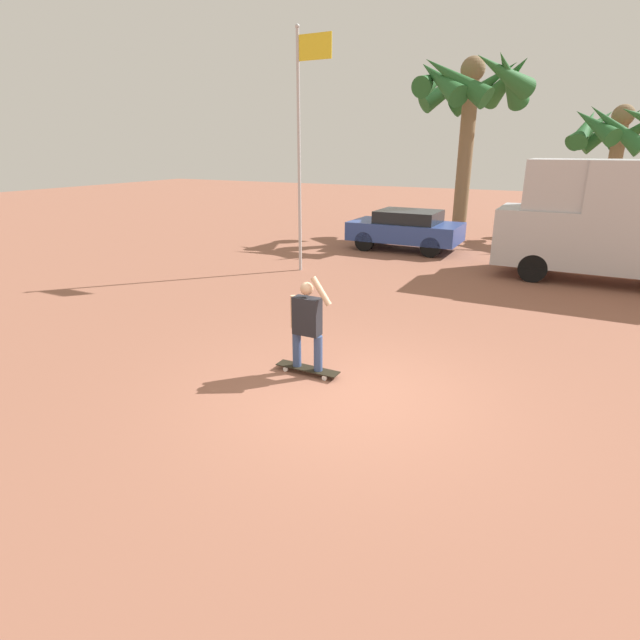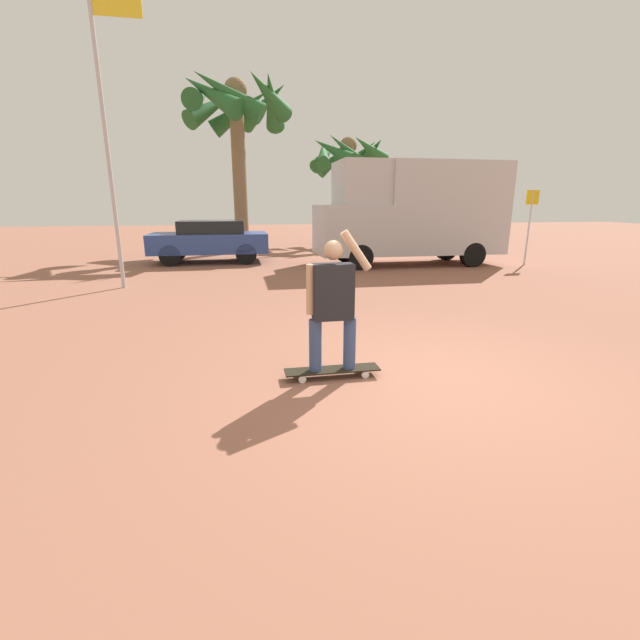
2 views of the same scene
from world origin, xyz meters
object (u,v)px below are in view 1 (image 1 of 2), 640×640
(parked_car_blue, at_px, (406,229))
(palm_tree_near_van, at_px, (617,131))
(flagpole, at_px, (302,136))
(camper_van, at_px, (625,219))
(skateboard, at_px, (308,369))
(palm_tree_center_background, at_px, (472,89))
(person_skateboarder, at_px, (307,321))

(parked_car_blue, relative_size, palm_tree_near_van, 0.74)
(palm_tree_near_van, bearing_deg, flagpole, -127.18)
(camper_van, xyz_separation_m, palm_tree_near_van, (-0.31, 7.75, 2.35))
(skateboard, bearing_deg, palm_tree_center_background, 93.07)
(palm_tree_center_background, bearing_deg, person_skateboarder, -86.93)
(palm_tree_near_van, distance_m, flagpole, 13.04)
(parked_car_blue, bearing_deg, person_skateboarder, -79.89)
(skateboard, xyz_separation_m, parked_car_blue, (-1.91, 10.72, 0.68))
(flagpole, bearing_deg, parked_car_blue, 69.23)
(palm_tree_near_van, bearing_deg, parked_car_blue, -136.22)
(skateboard, distance_m, flagpole, 8.12)
(parked_car_blue, distance_m, palm_tree_near_van, 9.19)
(person_skateboarder, bearing_deg, skateboard, -0.00)
(flagpole, bearing_deg, palm_tree_center_background, 70.06)
(person_skateboarder, relative_size, palm_tree_center_background, 0.23)
(person_skateboarder, bearing_deg, camper_van, 62.74)
(camper_van, bearing_deg, flagpole, -162.14)
(person_skateboarder, distance_m, palm_tree_near_van, 17.48)
(person_skateboarder, height_order, palm_tree_near_van, palm_tree_near_van)
(skateboard, xyz_separation_m, person_skateboarder, (-0.00, 0.00, 0.83))
(camper_van, distance_m, palm_tree_near_van, 8.10)
(parked_car_blue, xyz_separation_m, palm_tree_near_van, (6.19, 5.93, 3.31))
(flagpole, bearing_deg, camper_van, 17.86)
(palm_tree_center_background, xyz_separation_m, flagpole, (-2.85, -7.85, -1.74))
(skateboard, bearing_deg, flagpole, 119.91)
(palm_tree_near_van, xyz_separation_m, palm_tree_center_background, (-5.03, -2.54, 1.46))
(person_skateboarder, xyz_separation_m, parked_car_blue, (-1.91, 10.72, -0.15))
(palm_tree_near_van, relative_size, palm_tree_center_background, 0.76)
(palm_tree_center_background, height_order, flagpole, palm_tree_center_background)
(skateboard, bearing_deg, person_skateboarder, 180.00)
(palm_tree_center_background, distance_m, flagpole, 8.53)
(camper_van, relative_size, palm_tree_center_background, 0.87)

